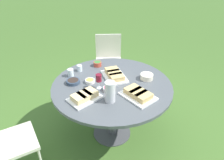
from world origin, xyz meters
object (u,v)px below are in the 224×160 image
(chair_near_left, at_px, (109,57))
(chair_near_right, at_px, (4,139))
(water_pitcher, at_px, (110,92))
(dining_table, at_px, (112,91))
(wine_glass, at_px, (99,79))

(chair_near_left, xyz_separation_m, chair_near_right, (-0.28, 2.14, 0.00))
(chair_near_right, xyz_separation_m, water_pitcher, (-0.68, -0.85, 0.37))
(water_pitcher, bearing_deg, chair_near_left, -53.11)
(dining_table, height_order, chair_near_right, chair_near_right)
(dining_table, distance_m, wine_glass, 0.28)
(dining_table, distance_m, water_pitcher, 0.39)
(water_pitcher, bearing_deg, dining_table, -58.04)
(water_pitcher, distance_m, wine_glass, 0.27)
(chair_near_right, xyz_separation_m, wine_glass, (-0.44, -0.97, 0.38))
(chair_near_left, relative_size, water_pitcher, 3.88)
(chair_near_left, bearing_deg, chair_near_right, 97.54)
(chair_near_left, distance_m, wine_glass, 1.42)
(chair_near_left, xyz_separation_m, water_pitcher, (-0.97, 1.29, 0.37))
(dining_table, relative_size, chair_near_left, 1.58)
(chair_near_right, relative_size, wine_glass, 4.97)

